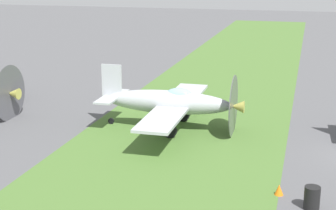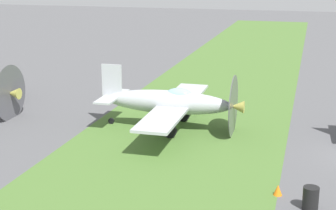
{
  "view_description": "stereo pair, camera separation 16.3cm",
  "coord_description": "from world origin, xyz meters",
  "views": [
    {
      "loc": [
        25.5,
        -3.14,
        8.96
      ],
      "look_at": [
        -1.54,
        -10.49,
        1.34
      ],
      "focal_mm": 55.84,
      "sensor_mm": 36.0,
      "label": 1
    },
    {
      "loc": [
        25.45,
        -2.98,
        8.96
      ],
      "look_at": [
        -1.54,
        -10.49,
        1.34
      ],
      "focal_mm": 55.84,
      "sensor_mm": 36.0,
      "label": 2
    }
  ],
  "objects": [
    {
      "name": "airplane_wingman",
      "position": [
        -1.48,
        -10.32,
        1.53
      ],
      "size": [
        10.17,
        8.09,
        3.65
      ],
      "rotation": [
        0.0,
        0.0,
        0.01
      ],
      "color": "#B2B7BC",
      "rests_on": "ground"
    },
    {
      "name": "fuel_drum",
      "position": [
        6.72,
        -2.64,
        0.45
      ],
      "size": [
        0.6,
        0.6,
        0.9
      ],
      "primitive_type": "cylinder",
      "color": "black",
      "rests_on": "ground"
    },
    {
      "name": "runway_marker_cone",
      "position": [
        5.78,
        -3.9,
        0.22
      ],
      "size": [
        0.36,
        0.36,
        0.44
      ],
      "primitive_type": "cone",
      "color": "orange",
      "rests_on": "ground"
    },
    {
      "name": "grass_verge",
      "position": [
        0.0,
        -9.4,
        0.0
      ],
      "size": [
        120.0,
        11.0,
        0.01
      ],
      "primitive_type": "cube",
      "color": "#476B2D",
      "rests_on": "ground"
    }
  ]
}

